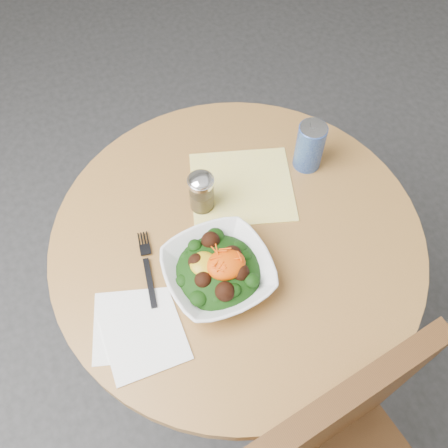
% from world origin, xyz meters
% --- Properties ---
extents(ground, '(6.00, 6.00, 0.00)m').
position_xyz_m(ground, '(0.00, 0.00, 0.00)').
color(ground, '#2D2C2F').
rests_on(ground, ground).
extents(table, '(0.90, 0.90, 0.75)m').
position_xyz_m(table, '(0.00, 0.00, 0.55)').
color(table, black).
rests_on(table, ground).
extents(cloth_napkin, '(0.31, 0.30, 0.00)m').
position_xyz_m(cloth_napkin, '(0.07, 0.13, 0.75)').
color(cloth_napkin, yellow).
rests_on(cloth_napkin, table).
extents(paper_napkins, '(0.20, 0.22, 0.00)m').
position_xyz_m(paper_napkins, '(-0.29, -0.14, 0.75)').
color(paper_napkins, white).
rests_on(paper_napkins, table).
extents(salad_bowl, '(0.25, 0.25, 0.09)m').
position_xyz_m(salad_bowl, '(-0.08, -0.09, 0.78)').
color(salad_bowl, white).
rests_on(salad_bowl, table).
extents(fork, '(0.05, 0.20, 0.00)m').
position_xyz_m(fork, '(-0.22, -0.00, 0.76)').
color(fork, black).
rests_on(fork, table).
extents(spice_shaker, '(0.06, 0.06, 0.11)m').
position_xyz_m(spice_shaker, '(-0.05, 0.12, 0.81)').
color(spice_shaker, silver).
rests_on(spice_shaker, table).
extents(beverage_can, '(0.07, 0.07, 0.14)m').
position_xyz_m(beverage_can, '(0.25, 0.14, 0.82)').
color(beverage_can, navy).
rests_on(beverage_can, table).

